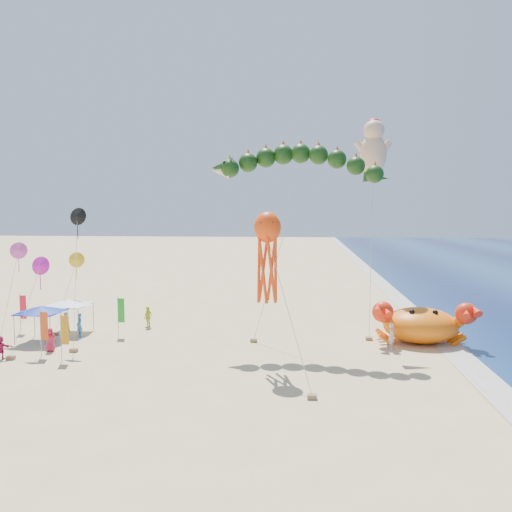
{
  "coord_description": "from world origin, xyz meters",
  "views": [
    {
      "loc": [
        1.58,
        -34.09,
        9.69
      ],
      "look_at": [
        -2.0,
        2.0,
        6.5
      ],
      "focal_mm": 35.0,
      "sensor_mm": 36.0,
      "label": 1
    }
  ],
  "objects_px": {
    "octopus_kite": "(267,250)",
    "crab_inflatable": "(421,324)",
    "dragon_kite": "(298,168)",
    "cherub_kite": "(373,147)",
    "canopy_blue": "(41,309)",
    "canopy_white": "(69,302)"
  },
  "relations": [
    {
      "from": "octopus_kite",
      "to": "crab_inflatable",
      "type": "bearing_deg",
      "value": 31.75
    },
    {
      "from": "dragon_kite",
      "to": "cherub_kite",
      "type": "relative_size",
      "value": 0.8
    },
    {
      "from": "canopy_blue",
      "to": "canopy_white",
      "type": "xyz_separation_m",
      "value": [
        0.73,
        2.9,
        0.0
      ]
    },
    {
      "from": "crab_inflatable",
      "to": "cherub_kite",
      "type": "bearing_deg",
      "value": 111.02
    },
    {
      "from": "dragon_kite",
      "to": "cherub_kite",
      "type": "distance_m",
      "value": 10.52
    },
    {
      "from": "cherub_kite",
      "to": "canopy_blue",
      "type": "bearing_deg",
      "value": -159.4
    },
    {
      "from": "cherub_kite",
      "to": "canopy_blue",
      "type": "distance_m",
      "value": 30.11
    },
    {
      "from": "canopy_blue",
      "to": "canopy_white",
      "type": "height_order",
      "value": "same"
    },
    {
      "from": "dragon_kite",
      "to": "octopus_kite",
      "type": "height_order",
      "value": "dragon_kite"
    },
    {
      "from": "crab_inflatable",
      "to": "dragon_kite",
      "type": "bearing_deg",
      "value": -175.22
    },
    {
      "from": "canopy_blue",
      "to": "canopy_white",
      "type": "bearing_deg",
      "value": 75.86
    },
    {
      "from": "crab_inflatable",
      "to": "canopy_blue",
      "type": "relative_size",
      "value": 2.25
    },
    {
      "from": "canopy_white",
      "to": "octopus_kite",
      "type": "bearing_deg",
      "value": -23.72
    },
    {
      "from": "crab_inflatable",
      "to": "dragon_kite",
      "type": "relative_size",
      "value": 0.52
    },
    {
      "from": "cherub_kite",
      "to": "octopus_kite",
      "type": "relative_size",
      "value": 1.83
    },
    {
      "from": "dragon_kite",
      "to": "canopy_blue",
      "type": "distance_m",
      "value": 21.8
    },
    {
      "from": "octopus_kite",
      "to": "canopy_white",
      "type": "height_order",
      "value": "octopus_kite"
    },
    {
      "from": "crab_inflatable",
      "to": "canopy_white",
      "type": "xyz_separation_m",
      "value": [
        -27.5,
        0.54,
        1.01
      ]
    },
    {
      "from": "octopus_kite",
      "to": "canopy_white",
      "type": "distance_m",
      "value": 18.78
    },
    {
      "from": "crab_inflatable",
      "to": "canopy_blue",
      "type": "bearing_deg",
      "value": -175.22
    },
    {
      "from": "crab_inflatable",
      "to": "octopus_kite",
      "type": "height_order",
      "value": "octopus_kite"
    },
    {
      "from": "crab_inflatable",
      "to": "canopy_white",
      "type": "height_order",
      "value": "crab_inflatable"
    }
  ]
}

